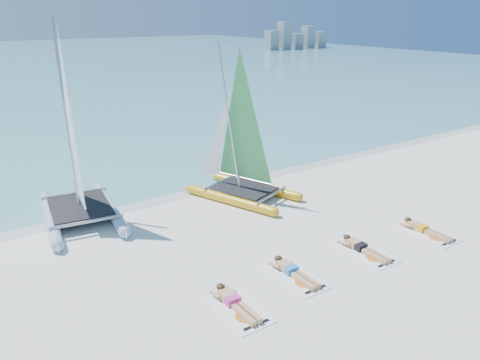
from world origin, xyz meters
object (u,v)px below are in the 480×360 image
object	(u,v)px
towel_a	(238,309)
sunbather_a	(234,301)
sunbather_c	(362,247)
catamaran_yellow	(235,149)
sunbather_b	(292,270)
towel_b	(296,277)
catamaran_blue	(74,161)
towel_d	(428,234)
towel_c	(366,253)
sunbather_d	(424,228)

from	to	relation	value
towel_a	sunbather_a	world-z (taller)	sunbather_a
sunbather_c	towel_a	bearing A→B (deg)	-175.38
catamaran_yellow	sunbather_b	xyz separation A→B (m)	(-1.93, -5.82, -1.75)
sunbather_a	towel_b	distance (m)	2.12
catamaran_blue	sunbather_a	bearing A→B (deg)	-70.48
catamaran_blue	sunbather_c	distance (m)	9.79
towel_b	towel_d	bearing A→B (deg)	-3.96
towel_c	sunbather_a	bearing A→B (deg)	179.96
sunbather_c	sunbather_d	world-z (taller)	same
catamaran_blue	sunbather_b	bearing A→B (deg)	-55.01
towel_a	sunbather_b	world-z (taller)	sunbather_b
sunbather_b	towel_c	size ratio (longest dim) A/B	0.93
sunbather_d	catamaran_blue	bearing A→B (deg)	140.20
sunbather_a	towel_c	bearing A→B (deg)	-0.04
towel_a	towel_c	bearing A→B (deg)	2.29
sunbather_c	sunbather_d	distance (m)	2.67
catamaran_yellow	towel_b	distance (m)	6.59
towel_b	sunbather_a	bearing A→B (deg)	-176.35
towel_a	towel_b	world-z (taller)	same
sunbather_d	catamaran_yellow	bearing A→B (deg)	118.27
catamaran_blue	sunbather_d	bearing A→B (deg)	-32.35
sunbather_a	sunbather_c	xyz separation A→B (m)	(4.71, 0.19, 0.00)
sunbather_a	towel_d	distance (m)	7.38
sunbather_a	sunbather_c	size ratio (longest dim) A/B	1.00
catamaran_blue	catamaran_yellow	world-z (taller)	catamaran_blue
towel_d	sunbather_d	xyz separation A→B (m)	(0.00, 0.19, 0.11)
towel_c	towel_d	bearing A→B (deg)	-4.83
sunbather_d	sunbather_c	bearing A→B (deg)	175.17
catamaran_yellow	sunbather_a	xyz separation A→B (m)	(-4.04, -6.15, -1.75)
catamaran_yellow	towel_d	size ratio (longest dim) A/B	3.21
catamaran_yellow	towel_d	xyz separation A→B (m)	(3.33, -6.38, -1.86)
towel_c	towel_d	xyz separation A→B (m)	(2.66, -0.23, 0.00)
catamaran_blue	towel_b	world-z (taller)	catamaran_blue
catamaran_blue	towel_c	bearing A→B (deg)	-42.27
towel_c	catamaran_yellow	bearing A→B (deg)	96.17
sunbather_d	towel_d	bearing A→B (deg)	-90.00
towel_a	sunbather_a	xyz separation A→B (m)	(0.00, 0.19, 0.11)
catamaran_blue	sunbather_a	xyz separation A→B (m)	(1.59, -7.43, -1.93)
sunbather_b	catamaran_yellow	bearing A→B (deg)	71.67
catamaran_blue	towel_b	bearing A→B (deg)	-55.63
sunbather_a	sunbather_d	distance (m)	7.37
catamaran_yellow	towel_d	world-z (taller)	catamaran_yellow
sunbather_a	towel_c	world-z (taller)	sunbather_a
catamaran_yellow	towel_b	xyz separation A→B (m)	(-1.93, -6.02, -1.86)
sunbather_b	sunbather_c	xyz separation A→B (m)	(2.59, -0.14, 0.00)
towel_b	towel_d	size ratio (longest dim) A/B	1.00
sunbather_b	sunbather_d	distance (m)	5.27
towel_a	sunbather_b	xyz separation A→B (m)	(2.12, 0.52, 0.11)
catamaran_blue	catamaran_yellow	size ratio (longest dim) A/B	1.16
towel_b	sunbather_c	size ratio (longest dim) A/B	1.07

